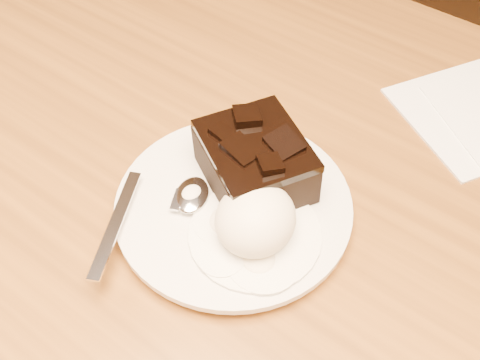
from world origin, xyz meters
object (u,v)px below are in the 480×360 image
Objects in this scene: dining_table at (236,348)px; plate at (234,208)px; spoon at (192,196)px; ice_cream_scoop at (255,219)px; brownie at (255,164)px; napkin at (476,113)px.

plate is at bearing -54.03° from dining_table.
plate is 1.26× the size of spoon.
dining_table is at bearing 142.77° from ice_cream_scoop.
dining_table is at bearing 125.97° from plate.
plate is at bearing -89.40° from brownie.
spoon is at bearing -109.87° from dining_table.
brownie is 0.56× the size of spoon.
napkin reaches higher than dining_table.
plate reaches higher than napkin.
dining_table is 8.08× the size of napkin.
dining_table is at bearing -121.47° from napkin.
spoon is at bearing -120.98° from brownie.
ice_cream_scoop reaches higher than dining_table.
dining_table is 6.93× the size of spoon.
ice_cream_scoop is (0.05, -0.04, 0.42)m from dining_table.
dining_table is 0.42m from brownie.
napkin is (0.13, 0.23, -0.04)m from brownie.
ice_cream_scoop reaches higher than brownie.
ice_cream_scoop reaches higher than spoon.
plate is 3.02× the size of ice_cream_scoop.
brownie is at bearing -119.59° from napkin.
spoon is at bearing -147.84° from plate.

